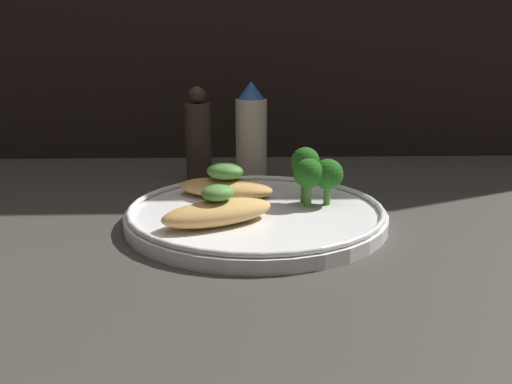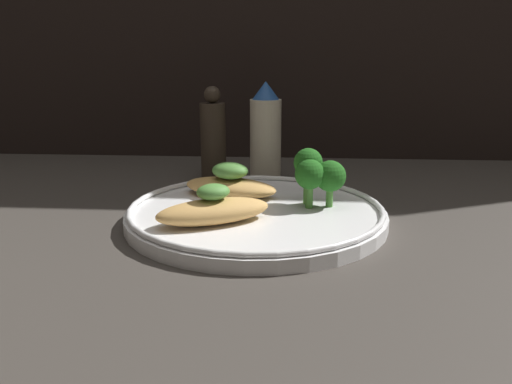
% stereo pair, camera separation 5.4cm
% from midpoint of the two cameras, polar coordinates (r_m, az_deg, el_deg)
% --- Properties ---
extents(ground_plane, '(1.80, 1.80, 0.01)m').
position_cam_midpoint_polar(ground_plane, '(0.55, 2.81, -3.95)').
color(ground_plane, '#3D3833').
extents(plate, '(0.28, 0.28, 0.02)m').
position_cam_midpoint_polar(plate, '(0.55, 2.83, -2.47)').
color(plate, white).
rests_on(plate, ground_plane).
extents(grilled_meat_front, '(0.13, 0.09, 0.04)m').
position_cam_midpoint_polar(grilled_meat_front, '(0.50, -1.78, -2.04)').
color(grilled_meat_front, tan).
rests_on(grilled_meat_front, plate).
extents(grilled_meat_middle, '(0.13, 0.09, 0.04)m').
position_cam_midpoint_polar(grilled_meat_middle, '(0.60, -0.38, 0.87)').
color(grilled_meat_middle, tan).
rests_on(grilled_meat_middle, plate).
extents(broccoli_bunch, '(0.06, 0.05, 0.06)m').
position_cam_midpoint_polar(broccoli_bunch, '(0.56, 9.73, 2.18)').
color(broccoli_bunch, '#4C8E38').
rests_on(broccoli_bunch, plate).
extents(sauce_bottle, '(0.05, 0.05, 0.14)m').
position_cam_midpoint_polar(sauce_bottle, '(0.73, 3.41, 6.71)').
color(sauce_bottle, beige).
rests_on(sauce_bottle, ground_plane).
extents(pepper_grinder, '(0.04, 0.04, 0.14)m').
position_cam_midpoint_polar(pepper_grinder, '(0.74, -2.82, 6.24)').
color(pepper_grinder, '#382D23').
rests_on(pepper_grinder, ground_plane).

